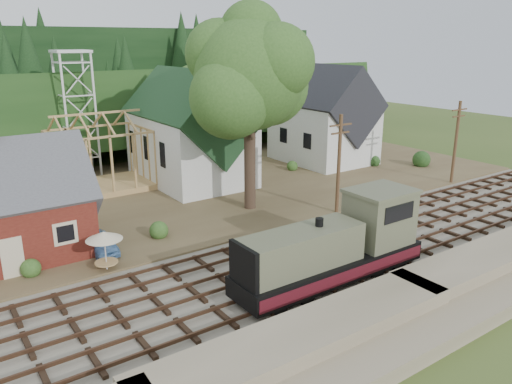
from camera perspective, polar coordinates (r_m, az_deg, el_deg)
ground at (r=32.03m, az=6.53°, el=-7.65°), size 140.00×140.00×0.00m
embankment at (r=27.03m, az=18.84°, el=-13.47°), size 64.00×5.00×1.60m
railroad_bed at (r=32.00m, az=6.54°, el=-7.52°), size 64.00×11.00×0.16m
village_flat at (r=46.09m, az=-8.38°, el=0.21°), size 64.00×26.00×0.30m
hillside at (r=67.87m, az=-17.64°, el=4.86°), size 70.00×28.96×12.74m
ridge at (r=83.05m, az=-21.08°, el=6.62°), size 80.00×20.00×12.00m
church at (r=47.28m, az=-7.40°, el=6.95°), size 8.40×15.17×13.00m
farmhouse at (r=55.96m, az=7.73°, el=8.15°), size 8.40×10.80×10.60m
timber_frame at (r=46.76m, az=-17.37°, el=3.81°), size 8.20×6.20×6.99m
lattice_tower at (r=51.54m, az=-20.18°, el=12.33°), size 3.20×3.20×12.12m
big_tree at (r=38.55m, az=-0.61°, el=12.39°), size 10.90×8.40×14.70m
telegraph_pole_near at (r=38.81m, az=9.45°, el=3.26°), size 2.20×0.28×8.00m
telegraph_pole_far at (r=50.28m, az=21.87°, el=5.38°), size 2.20×0.28×8.00m
locomotive at (r=28.62m, az=9.31°, el=-6.23°), size 11.97×2.99×4.79m
car_blue at (r=33.39m, az=-17.20°, el=-5.57°), size 1.62×3.72×1.25m
car_red at (r=61.92m, az=11.70°, el=5.01°), size 4.22×2.72×1.08m
patio_set at (r=30.38m, az=-16.98°, el=-4.97°), size 2.13×2.13×2.37m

